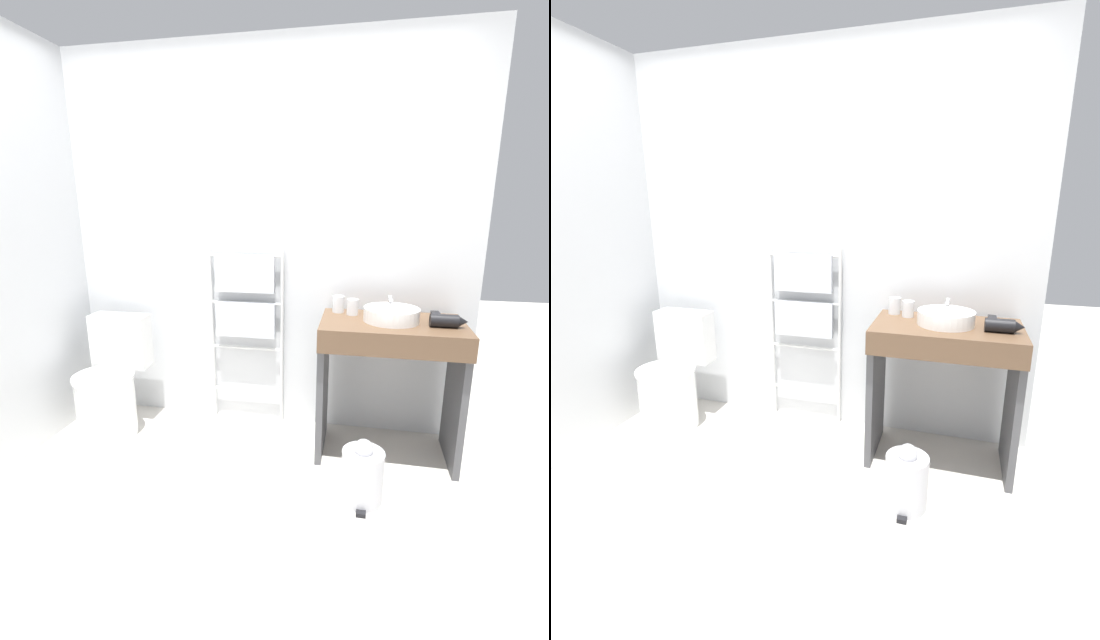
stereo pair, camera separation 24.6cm
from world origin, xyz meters
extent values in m
plane|color=beige|center=(0.00, 0.00, 0.00)|extent=(12.00, 12.00, 0.00)
cube|color=silver|center=(0.00, 1.41, 1.27)|extent=(2.87, 0.12, 2.53)
cube|color=silver|center=(-1.37, 0.68, 1.27)|extent=(0.12, 2.01, 2.53)
cylinder|color=white|center=(-0.96, 0.91, 0.21)|extent=(0.38, 0.38, 0.42)
cylinder|color=white|center=(-0.96, 0.91, 0.43)|extent=(0.40, 0.40, 0.02)
cube|color=white|center=(-0.96, 1.16, 0.60)|extent=(0.40, 0.16, 0.37)
cylinder|color=silver|center=(-0.96, 1.16, 0.79)|extent=(0.05, 0.05, 0.01)
cylinder|color=silver|center=(-0.33, 1.32, 0.63)|extent=(0.02, 0.02, 1.25)
cylinder|color=silver|center=(0.18, 1.32, 0.63)|extent=(0.02, 0.02, 1.25)
cylinder|color=silver|center=(-0.08, 1.32, 0.23)|extent=(0.51, 0.02, 0.02)
cylinder|color=silver|center=(-0.08, 1.32, 0.55)|extent=(0.51, 0.02, 0.02)
cylinder|color=silver|center=(-0.08, 1.32, 0.88)|extent=(0.51, 0.02, 0.02)
cylinder|color=silver|center=(-0.08, 1.32, 1.20)|extent=(0.51, 0.02, 0.02)
cube|color=silver|center=(-0.08, 1.29, 1.09)|extent=(0.41, 0.04, 0.25)
cube|color=silver|center=(-0.08, 1.29, 0.76)|extent=(0.42, 0.04, 0.24)
cube|color=brown|center=(0.89, 1.05, 0.85)|extent=(0.83, 0.53, 0.03)
cube|color=brown|center=(0.89, 0.79, 0.78)|extent=(0.83, 0.02, 0.10)
cube|color=#4C4C4F|center=(0.49, 1.05, 0.42)|extent=(0.04, 0.45, 0.83)
cube|color=#4C4C4F|center=(1.28, 1.05, 0.42)|extent=(0.04, 0.45, 0.83)
cylinder|color=white|center=(0.88, 1.05, 0.91)|extent=(0.32, 0.32, 0.08)
cylinder|color=silver|center=(0.88, 1.05, 0.95)|extent=(0.26, 0.26, 0.01)
cylinder|color=silver|center=(0.88, 1.24, 0.93)|extent=(0.02, 0.02, 0.12)
cylinder|color=silver|center=(0.88, 1.20, 0.97)|extent=(0.02, 0.09, 0.02)
cylinder|color=white|center=(0.56, 1.22, 0.92)|extent=(0.07, 0.07, 0.10)
cylinder|color=white|center=(0.65, 1.17, 0.92)|extent=(0.07, 0.07, 0.10)
cylinder|color=black|center=(1.16, 0.98, 0.91)|extent=(0.15, 0.08, 0.08)
cone|color=black|center=(1.26, 0.98, 0.91)|extent=(0.05, 0.06, 0.06)
cube|color=black|center=(1.13, 1.06, 0.91)|extent=(0.05, 0.09, 0.05)
cylinder|color=silver|center=(0.75, 0.55, 0.14)|extent=(0.22, 0.22, 0.29)
sphere|color=silver|center=(0.75, 0.55, 0.31)|extent=(0.10, 0.10, 0.10)
cube|color=black|center=(0.75, 0.43, 0.01)|extent=(0.05, 0.04, 0.02)
camera|label=1|loc=(0.68, -1.47, 1.53)|focal=24.00mm
camera|label=2|loc=(0.92, -1.40, 1.53)|focal=24.00mm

